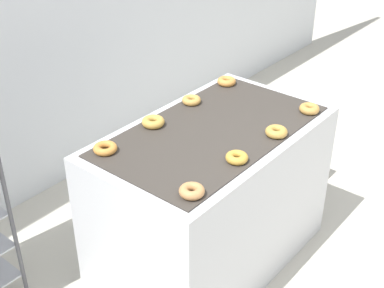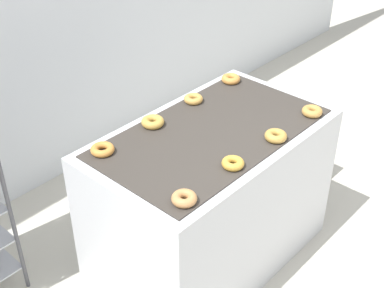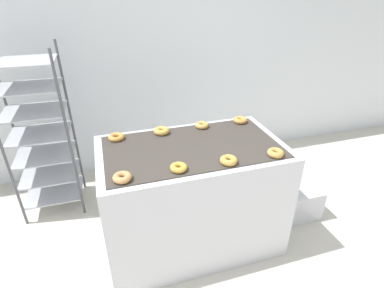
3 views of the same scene
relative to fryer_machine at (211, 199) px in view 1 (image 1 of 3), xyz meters
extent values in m
cube|color=silver|center=(0.00, 1.46, 0.93)|extent=(8.00, 0.05, 2.80)
cube|color=silver|center=(0.00, 0.00, 0.00)|extent=(1.42, 0.83, 0.94)
cube|color=#38332D|center=(0.00, 0.00, 0.47)|extent=(1.30, 0.73, 0.01)
cube|color=#262628|center=(0.39, -0.37, 0.18)|extent=(0.12, 0.07, 0.10)
cylinder|color=#4C4C51|center=(-0.93, 0.65, 0.33)|extent=(0.02, 0.02, 1.61)
cube|color=silver|center=(1.11, 0.05, -0.32)|extent=(0.34, 0.39, 0.31)
torus|color=#BA834D|center=(-0.55, -0.30, 0.50)|extent=(0.12, 0.12, 0.04)
torus|color=gold|center=(-0.18, -0.29, 0.49)|extent=(0.11, 0.11, 0.04)
torus|color=#BA8D3F|center=(0.17, -0.30, 0.50)|extent=(0.12, 0.12, 0.04)
torus|color=#BB8841|center=(0.53, -0.31, 0.50)|extent=(0.12, 0.12, 0.04)
torus|color=#CA8539|center=(-0.54, 0.29, 0.49)|extent=(0.12, 0.12, 0.04)
torus|color=gold|center=(-0.17, 0.29, 0.50)|extent=(0.13, 0.13, 0.05)
torus|color=#C39044|center=(0.18, 0.30, 0.49)|extent=(0.12, 0.12, 0.04)
torus|color=#CE883E|center=(0.54, 0.30, 0.50)|extent=(0.12, 0.12, 0.04)
camera|label=1|loc=(-2.07, -1.55, 1.91)|focal=50.00mm
camera|label=2|loc=(-1.92, -1.59, 2.04)|focal=50.00mm
camera|label=3|loc=(-0.59, -1.90, 1.56)|focal=28.00mm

